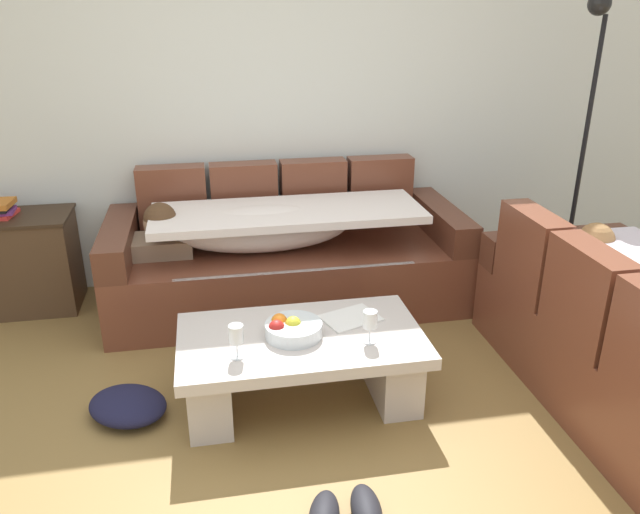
% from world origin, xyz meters
% --- Properties ---
extents(ground_plane, '(14.00, 14.00, 0.00)m').
position_xyz_m(ground_plane, '(0.00, 0.00, 0.00)').
color(ground_plane, olive).
extents(back_wall, '(9.00, 0.10, 2.70)m').
position_xyz_m(back_wall, '(0.00, 2.15, 1.35)').
color(back_wall, silver).
rests_on(back_wall, ground_plane).
extents(couch_along_wall, '(2.29, 0.92, 0.88)m').
position_xyz_m(couch_along_wall, '(0.13, 1.62, 0.33)').
color(couch_along_wall, brown).
rests_on(couch_along_wall, ground_plane).
extents(coffee_table, '(1.20, 0.68, 0.38)m').
position_xyz_m(coffee_table, '(0.08, 0.48, 0.24)').
color(coffee_table, beige).
rests_on(coffee_table, ground_plane).
extents(fruit_bowl, '(0.28, 0.28, 0.10)m').
position_xyz_m(fruit_bowl, '(0.03, 0.48, 0.42)').
color(fruit_bowl, silver).
rests_on(fruit_bowl, coffee_table).
extents(wine_glass_near_left, '(0.07, 0.07, 0.17)m').
position_xyz_m(wine_glass_near_left, '(-0.24, 0.33, 0.50)').
color(wine_glass_near_left, silver).
rests_on(wine_glass_near_left, coffee_table).
extents(wine_glass_near_right, '(0.07, 0.07, 0.17)m').
position_xyz_m(wine_glass_near_right, '(0.39, 0.35, 0.50)').
color(wine_glass_near_right, silver).
rests_on(wine_glass_near_right, coffee_table).
extents(open_magazine, '(0.33, 0.29, 0.01)m').
position_xyz_m(open_magazine, '(0.35, 0.60, 0.39)').
color(open_magazine, white).
rests_on(open_magazine, coffee_table).
extents(side_cabinet, '(0.72, 0.44, 0.64)m').
position_xyz_m(side_cabinet, '(-1.56, 1.85, 0.32)').
color(side_cabinet, '#483220').
rests_on(side_cabinet, ground_plane).
extents(book_stack_on_cabinet, '(0.18, 0.23, 0.10)m').
position_xyz_m(book_stack_on_cabinet, '(-1.61, 1.85, 0.69)').
color(book_stack_on_cabinet, red).
rests_on(book_stack_on_cabinet, side_cabinet).
extents(floor_lamp, '(0.33, 0.31, 1.95)m').
position_xyz_m(floor_lamp, '(2.14, 1.55, 1.12)').
color(floor_lamp, black).
rests_on(floor_lamp, ground_plane).
extents(pair_of_shoes, '(0.33, 0.29, 0.09)m').
position_xyz_m(pair_of_shoes, '(0.12, -0.35, 0.04)').
color(pair_of_shoes, black).
rests_on(pair_of_shoes, ground_plane).
extents(crumpled_garment, '(0.51, 0.49, 0.12)m').
position_xyz_m(crumpled_garment, '(-0.78, 0.50, 0.06)').
color(crumpled_garment, '#191933').
rests_on(crumpled_garment, ground_plane).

